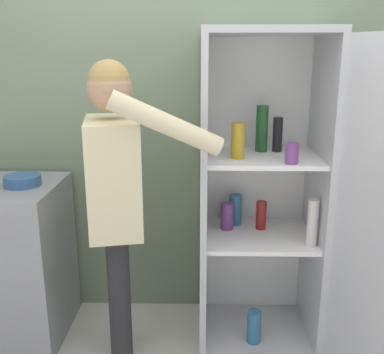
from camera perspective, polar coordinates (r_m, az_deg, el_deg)
The scene contains 5 objects.
wall_back at distance 2.76m, azimuth 1.24°, elevation 7.73°, with size 7.00×0.06×2.55m.
refrigerator at distance 2.48m, azimuth 11.79°, elevation -2.86°, with size 1.03×1.17×1.77m.
person at distance 2.26m, azimuth -9.64°, elevation -0.84°, with size 0.71×0.58×1.62m.
counter at distance 2.90m, azimuth -22.95°, elevation -9.83°, with size 0.71×0.61×0.93m.
bowl at distance 2.67m, azimuth -20.73°, elevation -0.42°, with size 0.20×0.20×0.06m.
Camera 1 is at (0.00, -1.76, 1.65)m, focal length 42.00 mm.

